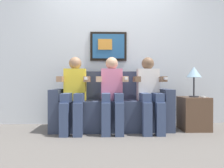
# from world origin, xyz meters

# --- Properties ---
(ground_plane) EXTENTS (5.46, 5.46, 0.00)m
(ground_plane) POSITION_xyz_m (0.00, 0.00, 0.00)
(ground_plane) COLOR #66605B
(back_wall_assembly) EXTENTS (4.20, 0.10, 2.60)m
(back_wall_assembly) POSITION_xyz_m (-0.00, 0.76, 1.30)
(back_wall_assembly) COLOR silver
(back_wall_assembly) RESTS_ON ground_plane
(couch) EXTENTS (1.80, 0.58, 0.90)m
(couch) POSITION_xyz_m (0.00, 0.33, 0.31)
(couch) COLOR #333D56
(couch) RESTS_ON ground_plane
(person_on_left) EXTENTS (0.46, 0.56, 1.11)m
(person_on_left) POSITION_xyz_m (-0.56, 0.16, 0.61)
(person_on_left) COLOR yellow
(person_on_left) RESTS_ON ground_plane
(person_in_middle) EXTENTS (0.46, 0.56, 1.11)m
(person_in_middle) POSITION_xyz_m (0.00, 0.16, 0.61)
(person_in_middle) COLOR pink
(person_in_middle) RESTS_ON ground_plane
(person_on_right) EXTENTS (0.46, 0.56, 1.11)m
(person_on_right) POSITION_xyz_m (0.56, 0.16, 0.61)
(person_on_right) COLOR white
(person_on_right) RESTS_ON ground_plane
(side_table_right) EXTENTS (0.40, 0.40, 0.50)m
(side_table_right) POSITION_xyz_m (1.25, 0.22, 0.25)
(side_table_right) COLOR brown
(side_table_right) RESTS_ON ground_plane
(table_lamp) EXTENTS (0.22, 0.22, 0.46)m
(table_lamp) POSITION_xyz_m (1.24, 0.18, 0.86)
(table_lamp) COLOR #333338
(table_lamp) RESTS_ON side_table_right
(spare_remote_on_table) EXTENTS (0.04, 0.13, 0.02)m
(spare_remote_on_table) POSITION_xyz_m (1.34, 0.11, 0.51)
(spare_remote_on_table) COLOR white
(spare_remote_on_table) RESTS_ON side_table_right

